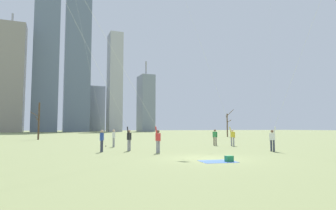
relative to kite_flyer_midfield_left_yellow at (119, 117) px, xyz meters
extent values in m
plane|color=#848E56|center=(3.77, -6.44, -2.55)|extent=(400.00, 400.00, 0.00)
cylinder|color=gray|center=(1.06, 0.79, -2.13)|extent=(0.14, 0.14, 0.85)
cylinder|color=gray|center=(0.90, 0.64, -2.13)|extent=(0.14, 0.14, 0.85)
cube|color=black|center=(0.98, 0.71, -1.43)|extent=(0.39, 0.38, 0.54)
sphere|color=tan|center=(0.98, 0.71, -1.04)|extent=(0.22, 0.22, 0.22)
cylinder|color=black|center=(1.13, 0.85, -1.46)|extent=(0.09, 0.09, 0.55)
cylinder|color=black|center=(0.82, 0.57, -0.96)|extent=(0.21, 0.20, 0.56)
cylinder|color=silver|center=(-3.34, -2.44, 5.83)|extent=(8.34, 6.03, 13.07)
cylinder|color=gray|center=(11.94, 2.65, -2.13)|extent=(0.14, 0.14, 0.85)
cylinder|color=gray|center=(11.80, 2.82, -2.13)|extent=(0.14, 0.14, 0.85)
cube|color=yellow|center=(11.87, 2.73, -1.43)|extent=(0.37, 0.39, 0.54)
sphere|color=beige|center=(11.87, 2.73, -1.04)|extent=(0.22, 0.22, 0.22)
cylinder|color=yellow|center=(12.00, 2.57, -1.46)|extent=(0.09, 0.09, 0.55)
cylinder|color=yellow|center=(11.74, 2.89, -0.96)|extent=(0.20, 0.21, 0.56)
cylinder|color=silver|center=(9.68, 4.35, 6.92)|extent=(4.14, 2.94, 15.26)
cylinder|color=gray|center=(2.55, -1.74, -2.13)|extent=(0.14, 0.14, 0.85)
cylinder|color=gray|center=(2.36, -1.85, -2.13)|extent=(0.14, 0.14, 0.85)
cube|color=red|center=(2.46, -1.79, -1.43)|extent=(0.39, 0.35, 0.54)
sphere|color=brown|center=(2.46, -1.79, -1.04)|extent=(0.22, 0.22, 0.22)
cylinder|color=red|center=(2.64, -1.69, -1.46)|extent=(0.09, 0.09, 0.55)
cylinder|color=red|center=(2.27, -1.90, -0.96)|extent=(0.22, 0.18, 0.56)
cylinder|color=silver|center=(-2.92, -5.14, 5.96)|extent=(10.40, 6.50, 13.33)
cylinder|color=#33384C|center=(10.81, -3.82, -2.13)|extent=(0.14, 0.14, 0.85)
cylinder|color=#33384C|center=(10.87, -4.03, -2.13)|extent=(0.14, 0.14, 0.85)
cube|color=white|center=(10.84, -3.93, -1.43)|extent=(0.29, 0.38, 0.54)
sphere|color=brown|center=(10.84, -3.93, -1.04)|extent=(0.22, 0.22, 0.22)
cylinder|color=white|center=(10.79, -3.72, -1.46)|extent=(0.09, 0.09, 0.55)
cylinder|color=white|center=(10.90, -4.13, -0.96)|extent=(0.14, 0.22, 0.56)
cylinder|color=silver|center=(11.96, -6.39, 5.50)|extent=(2.13, 4.55, 12.41)
cylinder|color=gray|center=(0.74, 5.69, -2.13)|extent=(0.14, 0.14, 0.85)
cylinder|color=gray|center=(0.75, 5.47, -2.13)|extent=(0.14, 0.14, 0.85)
cube|color=white|center=(0.75, 5.58, -1.43)|extent=(0.22, 0.35, 0.54)
sphere|color=beige|center=(0.75, 5.58, -1.04)|extent=(0.22, 0.22, 0.22)
cylinder|color=white|center=(0.73, 5.79, -1.46)|extent=(0.09, 0.09, 0.55)
cylinder|color=white|center=(0.76, 5.37, -1.46)|extent=(0.09, 0.09, 0.55)
cylinder|color=#726656|center=(10.69, 4.26, -2.13)|extent=(0.14, 0.14, 0.85)
cylinder|color=#726656|center=(10.82, 4.08, -2.13)|extent=(0.14, 0.14, 0.85)
cube|color=#338C4C|center=(10.76, 4.17, -1.43)|extent=(0.36, 0.39, 0.54)
sphere|color=brown|center=(10.76, 4.17, -1.04)|extent=(0.22, 0.22, 0.22)
cylinder|color=#338C4C|center=(10.63, 4.34, -1.46)|extent=(0.09, 0.09, 0.55)
cylinder|color=#338C4C|center=(10.88, 4.00, -1.46)|extent=(0.09, 0.09, 0.55)
cylinder|color=#33384C|center=(-1.22, 0.23, -2.13)|extent=(0.14, 0.14, 0.85)
cylinder|color=#33384C|center=(-1.12, 0.42, -2.13)|extent=(0.14, 0.14, 0.85)
cube|color=#2D4CA5|center=(-1.17, 0.32, -1.43)|extent=(0.33, 0.39, 0.54)
sphere|color=tan|center=(-1.17, 0.32, -1.04)|extent=(0.22, 0.22, 0.22)
cylinder|color=#2D4CA5|center=(-1.27, 0.14, -1.46)|extent=(0.09, 0.09, 0.55)
cylinder|color=#2D4CA5|center=(-1.08, 0.51, -1.46)|extent=(0.09, 0.09, 0.55)
cylinder|color=silver|center=(22.76, 9.19, 11.99)|extent=(3.32, 2.63, 29.01)
cylinder|color=#3F3833|center=(21.11, 7.88, -2.51)|extent=(0.10, 0.10, 0.08)
cylinder|color=silver|center=(-2.35, 4.76, 7.67)|extent=(5.13, 3.78, 20.37)
cylinder|color=#3F3833|center=(0.22, 6.64, -2.51)|extent=(0.10, 0.10, 0.08)
cube|color=#3359B2|center=(3.56, -7.98, -2.55)|extent=(1.98, 1.64, 0.01)
cube|color=#268C4C|center=(4.06, -8.28, -2.39)|extent=(0.40, 0.28, 0.30)
cylinder|color=#4C3828|center=(-6.51, 26.43, 0.26)|extent=(0.25, 0.25, 5.63)
cylinder|color=#4C3828|center=(-6.54, 25.78, 1.52)|extent=(0.16, 1.34, 0.65)
cylinder|color=#4C3828|center=(-7.05, 25.64, 1.23)|extent=(1.17, 1.67, 0.73)
cylinder|color=#4C3828|center=(-6.69, 25.90, 0.49)|extent=(0.47, 1.15, 0.74)
cylinder|color=brown|center=(27.94, 27.82, -0.24)|extent=(0.24, 0.24, 4.63)
cylinder|color=brown|center=(28.12, 27.38, 0.59)|extent=(0.47, 0.96, 0.54)
cylinder|color=brown|center=(27.48, 27.34, 1.17)|extent=(1.01, 1.06, 0.96)
cylinder|color=brown|center=(28.27, 27.18, 2.27)|extent=(0.77, 1.40, 1.28)
cube|color=slate|center=(-8.10, 118.08, 31.17)|extent=(10.98, 6.41, 67.43)
cube|color=gray|center=(16.59, 133.63, 9.22)|extent=(8.06, 9.15, 23.55)
cube|color=gray|center=(-21.58, 112.29, 20.12)|extent=(11.23, 9.15, 45.34)
cylinder|color=#99999E|center=(-21.58, 112.29, 45.12)|extent=(0.80, 0.80, 4.66)
cube|color=#B2B2B7|center=(23.13, 117.99, 21.64)|extent=(6.28, 9.23, 48.38)
cube|color=gray|center=(39.14, 117.84, 11.66)|extent=(6.68, 10.91, 28.42)
cylinder|color=#99999E|center=(39.14, 117.84, 29.65)|extent=(0.80, 0.80, 7.57)
cube|color=slate|center=(5.59, 122.07, 31.78)|extent=(11.67, 11.97, 68.66)
camera|label=1|loc=(-4.56, -21.14, -0.80)|focal=30.68mm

